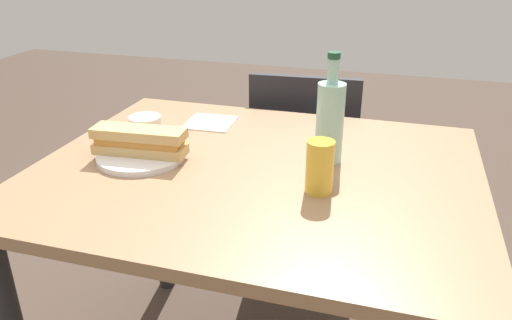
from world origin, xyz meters
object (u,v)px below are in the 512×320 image
plate_near (141,156)px  olive_bowl (145,121)px  baguette_sandwich_near (140,141)px  knife_near (145,144)px  beer_glass (320,167)px  chair_far (305,163)px  water_bottle (330,120)px  dining_table (256,208)px

plate_near → olive_bowl: bearing=115.5°
olive_bowl → baguette_sandwich_near: bearing=-64.5°
knife_near → beer_glass: bearing=-11.6°
plate_near → beer_glass: 0.47m
chair_far → knife_near: bearing=-117.4°
chair_far → water_bottle: 0.68m
chair_far → knife_near: chair_far is taller
baguette_sandwich_near → plate_near: bearing=-172.9°
dining_table → knife_near: size_ratio=6.00×
dining_table → chair_far: chair_far is taller
beer_glass → water_bottle: bearing=92.4°
plate_near → water_bottle: size_ratio=0.81×
dining_table → plate_near: 0.32m
knife_near → water_bottle: water_bottle is taller
water_bottle → olive_bowl: size_ratio=2.89×
water_bottle → baguette_sandwich_near: bearing=-165.2°
knife_near → water_bottle: bearing=8.6°
water_bottle → olive_bowl: 0.58m
plate_near → knife_near: 0.05m
plate_near → olive_bowl: size_ratio=2.34×
plate_near → water_bottle: water_bottle is taller
baguette_sandwich_near → knife_near: 0.06m
baguette_sandwich_near → water_bottle: water_bottle is taller
baguette_sandwich_near → olive_bowl: baguette_sandwich_near is taller
baguette_sandwich_near → knife_near: baguette_sandwich_near is taller
chair_far → olive_bowl: chair_far is taller
baguette_sandwich_near → beer_glass: 0.47m
knife_near → olive_bowl: bearing=117.8°
baguette_sandwich_near → water_bottle: size_ratio=0.88×
chair_far → beer_glass: 0.80m
plate_near → baguette_sandwich_near: (0.00, 0.00, 0.04)m
dining_table → plate_near: size_ratio=4.82×
chair_far → knife_near: size_ratio=4.69×
dining_table → plate_near: (-0.30, -0.03, 0.12)m
baguette_sandwich_near → water_bottle: bearing=14.8°
plate_near → baguette_sandwich_near: 0.04m
dining_table → chair_far: (0.01, 0.63, -0.15)m
knife_near → water_bottle: 0.49m
water_bottle → dining_table: bearing=-151.5°
knife_near → olive_bowl: 0.19m
chair_far → water_bottle: (0.16, -0.54, 0.38)m
chair_far → baguette_sandwich_near: 0.80m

